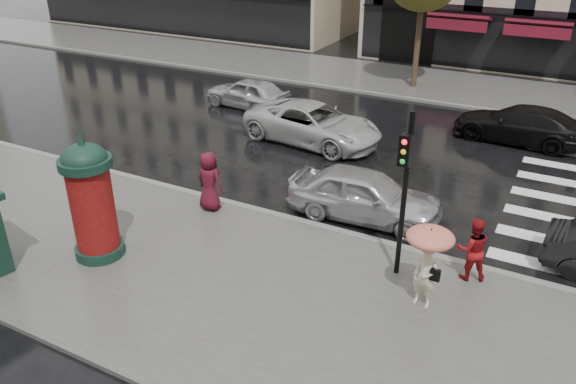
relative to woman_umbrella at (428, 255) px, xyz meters
The scene contains 15 objects.
ground 3.70m from the woman_umbrella, 165.51° to the right, with size 160.00×160.00×0.00m, color black.
near_sidewalk 3.82m from the woman_umbrella, 157.70° to the right, with size 90.00×7.00×0.12m, color #474744.
far_sidewalk 18.50m from the woman_umbrella, 100.30° to the left, with size 90.00×6.00×0.12m, color #474744.
near_kerb 4.17m from the woman_umbrella, 146.93° to the left, with size 90.00×0.25×0.14m, color slate.
far_kerb 15.56m from the woman_umbrella, 102.28° to the left, with size 90.00×0.25×0.14m, color slate.
zebra_crossing 9.27m from the woman_umbrella, 72.84° to the left, with size 3.60×11.75×0.01m, color silver.
woman_umbrella is the anchor object (origin of this frame).
woman_red 1.78m from the woman_umbrella, 65.60° to the left, with size 0.78×0.61×1.61m, color maroon.
man_burgundy 7.05m from the woman_umbrella, 167.30° to the left, with size 0.88×0.57×1.80m, color #521021.
morris_column 8.19m from the woman_umbrella, 166.94° to the right, with size 1.28×1.28×3.45m.
traffic_light 1.74m from the woman_umbrella, 136.60° to the left, with size 0.28×0.40×4.15m.
car_silver 4.35m from the woman_umbrella, 128.80° to the left, with size 1.79×4.46×1.52m, color silver.
car_white 10.49m from the woman_umbrella, 129.27° to the left, with size 2.50×5.42×1.51m, color #BCBCBC.
car_black 11.92m from the woman_umbrella, 88.00° to the left, with size 1.99×4.89×1.42m, color black.
car_far_silver 15.36m from the woman_umbrella, 136.31° to the left, with size 1.64×4.08×1.39m, color silver.
Camera 1 is at (5.39, -9.61, 8.12)m, focal length 35.00 mm.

